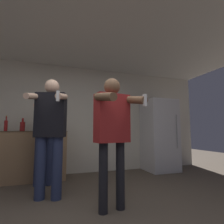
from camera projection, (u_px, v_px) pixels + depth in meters
name	position (u px, v px, depth m)	size (l,w,h in m)	color
wall_back	(71.00, 119.00, 4.19)	(7.00, 0.06, 2.55)	beige
ceiling_slab	(81.00, 38.00, 3.02)	(7.00, 3.24, 0.05)	silver
refrigerator	(159.00, 135.00, 4.46)	(0.75, 0.75, 1.77)	silver
counter	(31.00, 155.00, 3.55)	(1.38, 0.61, 0.98)	#997551
bottle_dark_rum	(6.00, 125.00, 3.43)	(0.06, 0.06, 0.31)	maroon
bottle_green_wine	(22.00, 126.00, 3.52)	(0.10, 0.10, 0.27)	maroon
bottle_amber_bourbon	(36.00, 127.00, 3.60)	(0.07, 0.07, 0.23)	#194723
person_woman_foreground	(113.00, 126.00, 2.24)	(0.59, 0.60, 1.67)	black
person_man_side	(50.00, 130.00, 2.60)	(0.59, 0.61, 1.77)	navy
person_spectator_back	(46.00, 133.00, 3.26)	(0.46, 0.53, 1.72)	navy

